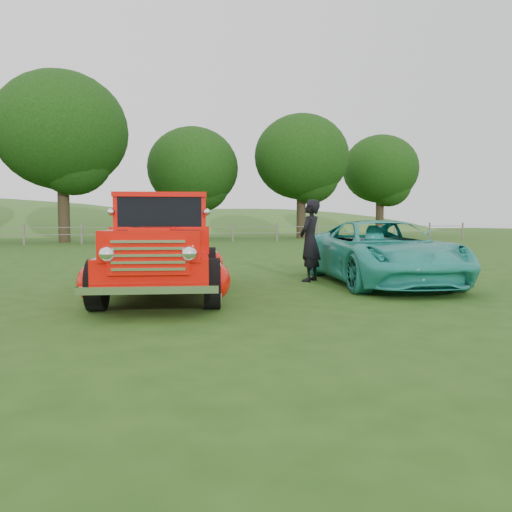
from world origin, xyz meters
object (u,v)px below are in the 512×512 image
object	(u,v)px
tree_near_west	(62,131)
red_pickup	(163,250)
tree_near_east	(193,168)
tree_far_east	(380,169)
tree_mid_east	(301,157)
man	(310,241)
teal_sedan	(381,252)

from	to	relation	value
tree_near_west	red_pickup	xyz separation A→B (m)	(2.33, -24.32, -6.00)
tree_near_east	tree_far_east	world-z (taller)	tree_far_east
red_pickup	tree_mid_east	bearing A→B (deg)	74.42
tree_near_west	tree_mid_east	bearing A→B (deg)	6.71
tree_near_east	tree_mid_east	bearing A→B (deg)	-14.04
tree_near_west	man	world-z (taller)	tree_near_west
tree_far_east	man	xyz separation A→B (m)	(-20.37, -28.37, -4.97)
tree_mid_east	red_pickup	bearing A→B (deg)	-119.13
teal_sedan	tree_near_west	bearing A→B (deg)	117.74
tree_near_east	teal_sedan	distance (m)	28.69
tree_near_east	man	size ratio (longest dim) A/B	4.70
tree_far_east	tree_near_west	bearing A→B (deg)	-169.11
tree_near_west	tree_mid_east	world-z (taller)	tree_near_west
tree_near_west	teal_sedan	size ratio (longest dim) A/B	2.18
tree_near_west	red_pickup	bearing A→B (deg)	-84.53
man	red_pickup	bearing A→B (deg)	-27.27
teal_sedan	man	size ratio (longest dim) A/B	2.70
tree_mid_east	tree_far_east	size ratio (longest dim) A/B	1.07
tree_mid_east	man	distance (m)	28.30
tree_far_east	teal_sedan	distance (m)	35.33
teal_sedan	man	xyz separation A→B (m)	(-1.23, 0.86, 0.22)
teal_sedan	man	distance (m)	1.52
tree_near_east	red_pickup	size ratio (longest dim) A/B	1.59
tree_near_west	tree_mid_east	size ratio (longest dim) A/B	1.10
tree_near_east	man	world-z (taller)	tree_near_east
teal_sedan	man	world-z (taller)	man
tree_near_west	tree_near_east	xyz separation A→B (m)	(9.00, 4.00, -1.55)
teal_sedan	man	bearing A→B (deg)	156.77
red_pickup	teal_sedan	size ratio (longest dim) A/B	1.10
tree_mid_east	tree_near_west	bearing A→B (deg)	-173.29
tree_near_west	tree_far_east	distance (m)	26.49
tree_far_east	teal_sedan	xyz separation A→B (m)	(-19.14, -29.24, -5.20)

